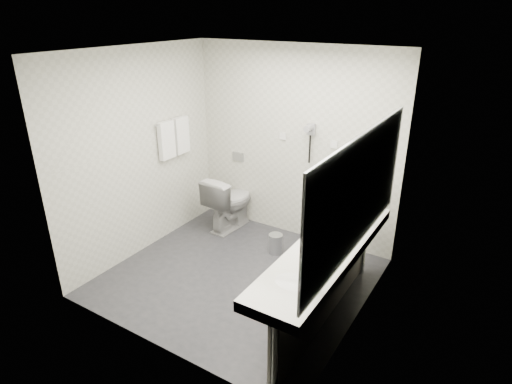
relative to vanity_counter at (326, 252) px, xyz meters
The scene contains 30 objects.
floor 1.39m from the vanity_counter, 169.92° to the left, with size 2.80×2.80×0.00m, color #29292F.
ceiling 2.05m from the vanity_counter, 169.92° to the left, with size 2.80×2.80×0.00m, color silver.
wall_back 1.93m from the vanity_counter, 126.87° to the left, with size 2.80×2.80×0.00m, color beige.
wall_front 1.64m from the vanity_counter, 135.64° to the right, with size 2.80×2.80×0.00m, color beige.
wall_left 2.57m from the vanity_counter, behind, with size 2.60×2.60×0.00m, color beige.
wall_right 0.56m from the vanity_counter, 36.03° to the left, with size 2.60×2.60×0.00m, color beige.
vanity_counter is the anchor object (origin of this frame).
vanity_panel 0.43m from the vanity_counter, ahead, with size 0.03×2.15×0.75m, color gray.
vanity_post_near 1.12m from the vanity_counter, 86.97° to the right, with size 0.06×0.06×0.75m, color silver.
vanity_post_far 1.12m from the vanity_counter, 86.97° to the left, with size 0.06×0.06×0.75m, color silver.
mirror 0.70m from the vanity_counter, ahead, with size 0.02×2.20×1.05m, color #B2BCC6.
basin_near 0.65m from the vanity_counter, 90.00° to the right, with size 0.40×0.31×0.05m, color silver.
basin_far 0.65m from the vanity_counter, 90.00° to the left, with size 0.40×0.31×0.05m, color silver.
faucet_near 0.69m from the vanity_counter, 73.30° to the right, with size 0.04×0.04×0.15m, color silver.
faucet_far 0.69m from the vanity_counter, 73.30° to the left, with size 0.04×0.04×0.15m, color silver.
soap_bottle_a 0.15m from the vanity_counter, 23.65° to the left, with size 0.05×0.05×0.12m, color white.
soap_bottle_c 0.18m from the vanity_counter, 12.94° to the right, with size 0.05×0.05×0.12m, color white.
glass_left 0.35m from the vanity_counter, 62.25° to the left, with size 0.06×0.06×0.11m, color silver.
toilet 2.29m from the vanity_counter, 148.51° to the left, with size 0.44×0.77×0.78m, color silver.
flush_plate 2.48m from the vanity_counter, 143.06° to the left, with size 0.18×0.02×0.12m, color #B2B5BA.
pedal_bin 1.52m from the vanity_counter, 138.78° to the left, with size 0.17×0.17×0.24m, color #B2B5BA.
bin_lid 1.47m from the vanity_counter, 138.78° to the left, with size 0.17×0.17×0.01m, color #B2B5BA.
towel_rail 2.69m from the vanity_counter, 163.14° to the left, with size 0.02×0.02×0.62m, color silver.
towel_near 2.59m from the vanity_counter, 166.10° to the left, with size 0.07×0.24×0.48m, color white.
towel_far 2.67m from the vanity_counter, 160.15° to the left, with size 0.07×0.24×0.48m, color white.
dryer_cradle 1.85m from the vanity_counter, 120.76° to the left, with size 0.10×0.04×0.14m, color gray.
dryer_barrel 1.81m from the vanity_counter, 122.01° to the left, with size 0.08×0.08×0.14m, color gray.
dryer_cord 1.76m from the vanity_counter, 121.02° to the left, with size 0.02×0.02×0.35m, color black.
switch_plate_a 2.04m from the vanity_counter, 130.59° to the left, with size 0.09×0.02×0.09m, color silver.
switch_plate_b 1.69m from the vanity_counter, 111.13° to the left, with size 0.09×0.02×0.09m, color silver.
Camera 1 is at (2.38, -3.45, 2.86)m, focal length 30.20 mm.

